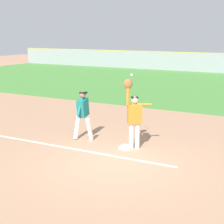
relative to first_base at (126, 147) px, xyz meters
The scene contains 7 objects.
ground_plane 1.37m from the first_base, 77.55° to the right, with size 76.70×76.70×0.00m, color tan.
chalk_foul_line 4.10m from the first_base, 167.32° to the right, with size 12.00×0.10×0.01m, color white.
first_base is the anchor object (origin of this frame).
fielder 1.11m from the first_base, 26.68° to the left, with size 0.80×0.59×2.28m.
runner 2.00m from the first_base, behind, with size 0.77×0.85×1.72m.
baseball 2.35m from the first_base, 68.56° to the left, with size 0.07×0.07×0.07m, color white.
parked_car_black 27.51m from the first_base, 104.03° to the left, with size 4.45×2.22×1.25m.
Camera 1 is at (4.52, -8.55, 3.69)m, focal length 56.82 mm.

